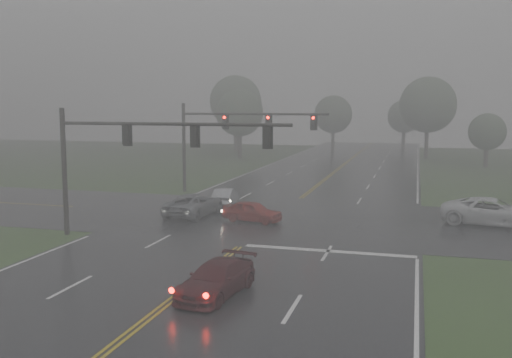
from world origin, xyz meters
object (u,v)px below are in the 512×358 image
(car_grey, at_px, (194,216))
(pickup_white, at_px, (492,225))
(sedan_silver, at_px, (225,205))
(signal_gantry_near, at_px, (129,147))
(sedan_maroon, at_px, (216,296))
(signal_gantry_far, at_px, (226,131))
(sedan_red, at_px, (252,222))

(car_grey, relative_size, pickup_white, 0.89)
(sedan_silver, xyz_separation_m, signal_gantry_near, (-1.48, -11.36, 4.97))
(sedan_silver, xyz_separation_m, car_grey, (-0.71, -4.28, 0.00))
(sedan_maroon, distance_m, pickup_white, 20.33)
(car_grey, bearing_deg, sedan_maroon, 119.25)
(signal_gantry_near, xyz_separation_m, signal_gantry_far, (-0.28, 16.87, 0.20))
(signal_gantry_near, bearing_deg, signal_gantry_far, 90.96)
(sedan_maroon, distance_m, sedan_silver, 19.87)
(car_grey, height_order, signal_gantry_near, signal_gantry_near)
(sedan_red, distance_m, pickup_white, 14.53)
(sedan_maroon, bearing_deg, car_grey, 123.01)
(sedan_red, xyz_separation_m, sedan_silver, (-3.54, 5.15, 0.00))
(sedan_maroon, bearing_deg, pickup_white, 62.99)
(sedan_silver, distance_m, signal_gantry_near, 12.49)
(pickup_white, bearing_deg, signal_gantry_near, 126.02)
(sedan_silver, distance_m, car_grey, 4.34)
(sedan_silver, bearing_deg, pickup_white, 164.11)
(car_grey, relative_size, signal_gantry_near, 0.40)
(sedan_maroon, relative_size, signal_gantry_near, 0.33)
(sedan_maroon, height_order, signal_gantry_near, signal_gantry_near)
(sedan_red, xyz_separation_m, car_grey, (-4.25, 0.87, 0.00))
(sedan_maroon, xyz_separation_m, sedan_red, (-2.56, 13.76, 0.00))
(sedan_silver, relative_size, signal_gantry_near, 0.29)
(sedan_silver, xyz_separation_m, signal_gantry_far, (-1.76, 5.52, 5.17))
(sedan_silver, distance_m, signal_gantry_far, 7.77)
(signal_gantry_far, bearing_deg, sedan_silver, -72.27)
(sedan_maroon, bearing_deg, sedan_red, 108.59)
(sedan_maroon, bearing_deg, sedan_silver, 115.93)
(signal_gantry_near, bearing_deg, pickup_white, 25.26)
(pickup_white, bearing_deg, sedan_silver, 93.50)
(sedan_red, height_order, pickup_white, pickup_white)
(signal_gantry_far, bearing_deg, pickup_white, -21.71)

